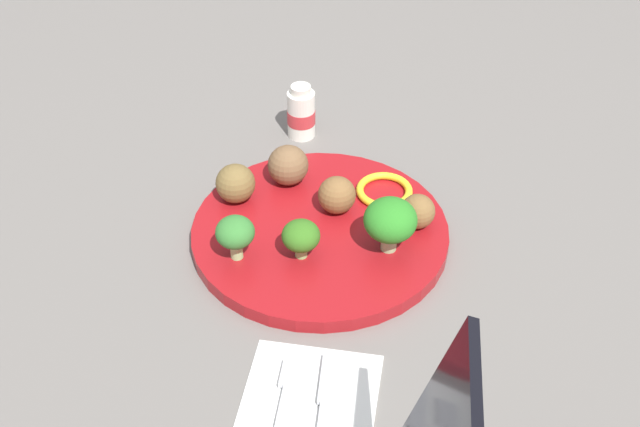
{
  "coord_description": "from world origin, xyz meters",
  "views": [
    {
      "loc": [
        -0.68,
        -0.12,
        0.61
      ],
      "look_at": [
        0.0,
        0.0,
        0.04
      ],
      "focal_mm": 47.21,
      "sensor_mm": 36.0,
      "label": 1
    }
  ],
  "objects_px": {
    "pepper_ring_mid_right": "(384,191)",
    "napkin": "(305,421)",
    "knife": "(326,413)",
    "yogurt_bottle": "(301,113)",
    "broccoli_floret_mid_right": "(235,233)",
    "broccoli_floret_center": "(390,221)",
    "plate": "(320,233)",
    "fork": "(286,407)",
    "meatball_mid_left": "(337,195)",
    "meatball_back_right": "(235,183)",
    "broccoli_floret_back_right": "(301,236)",
    "meatball_mid_right": "(418,211)",
    "meatball_center": "(288,165)"
  },
  "relations": [
    {
      "from": "broccoli_floret_back_right",
      "to": "fork",
      "type": "xyz_separation_m",
      "value": [
        -0.19,
        -0.02,
        -0.04
      ]
    },
    {
      "from": "broccoli_floret_mid_right",
      "to": "meatball_mid_left",
      "type": "height_order",
      "value": "broccoli_floret_mid_right"
    },
    {
      "from": "yogurt_bottle",
      "to": "plate",
      "type": "bearing_deg",
      "value": -163.62
    },
    {
      "from": "pepper_ring_mid_right",
      "to": "napkin",
      "type": "bearing_deg",
      "value": 173.77
    },
    {
      "from": "napkin",
      "to": "yogurt_bottle",
      "type": "xyz_separation_m",
      "value": [
        0.44,
        0.09,
        0.03
      ]
    },
    {
      "from": "yogurt_bottle",
      "to": "meatball_mid_right",
      "type": "bearing_deg",
      "value": -137.22
    },
    {
      "from": "plate",
      "to": "knife",
      "type": "bearing_deg",
      "value": -169.06
    },
    {
      "from": "plate",
      "to": "yogurt_bottle",
      "type": "distance_m",
      "value": 0.21
    },
    {
      "from": "napkin",
      "to": "knife",
      "type": "distance_m",
      "value": 0.02
    },
    {
      "from": "napkin",
      "to": "fork",
      "type": "bearing_deg",
      "value": 67.02
    },
    {
      "from": "meatball_mid_left",
      "to": "meatball_mid_right",
      "type": "xyz_separation_m",
      "value": [
        -0.01,
        -0.09,
        -0.0
      ]
    },
    {
      "from": "broccoli_floret_mid_right",
      "to": "knife",
      "type": "height_order",
      "value": "broccoli_floret_mid_right"
    },
    {
      "from": "fork",
      "to": "knife",
      "type": "relative_size",
      "value": 0.83
    },
    {
      "from": "plate",
      "to": "yogurt_bottle",
      "type": "height_order",
      "value": "yogurt_bottle"
    },
    {
      "from": "broccoli_floret_mid_right",
      "to": "pepper_ring_mid_right",
      "type": "height_order",
      "value": "broccoli_floret_mid_right"
    },
    {
      "from": "fork",
      "to": "yogurt_bottle",
      "type": "height_order",
      "value": "yogurt_bottle"
    },
    {
      "from": "napkin",
      "to": "meatball_back_right",
      "type": "bearing_deg",
      "value": 25.14
    },
    {
      "from": "pepper_ring_mid_right",
      "to": "broccoli_floret_center",
      "type": "bearing_deg",
      "value": -170.95
    },
    {
      "from": "knife",
      "to": "yogurt_bottle",
      "type": "xyz_separation_m",
      "value": [
        0.43,
        0.1,
        0.02
      ]
    },
    {
      "from": "broccoli_floret_center",
      "to": "meatball_center",
      "type": "height_order",
      "value": "broccoli_floret_center"
    },
    {
      "from": "fork",
      "to": "yogurt_bottle",
      "type": "distance_m",
      "value": 0.44
    },
    {
      "from": "pepper_ring_mid_right",
      "to": "yogurt_bottle",
      "type": "xyz_separation_m",
      "value": [
        0.12,
        0.12,
        0.01
      ]
    },
    {
      "from": "napkin",
      "to": "knife",
      "type": "relative_size",
      "value": 1.17
    },
    {
      "from": "broccoli_floret_center",
      "to": "yogurt_bottle",
      "type": "distance_m",
      "value": 0.26
    },
    {
      "from": "broccoli_floret_mid_right",
      "to": "yogurt_bottle",
      "type": "distance_m",
      "value": 0.26
    },
    {
      "from": "broccoli_floret_center",
      "to": "napkin",
      "type": "bearing_deg",
      "value": 167.51
    },
    {
      "from": "fork",
      "to": "knife",
      "type": "bearing_deg",
      "value": -90.87
    },
    {
      "from": "napkin",
      "to": "knife",
      "type": "xyz_separation_m",
      "value": [
        0.01,
        -0.02,
        0.0
      ]
    },
    {
      "from": "pepper_ring_mid_right",
      "to": "knife",
      "type": "relative_size",
      "value": 0.44
    },
    {
      "from": "broccoli_floret_center",
      "to": "meatball_mid_left",
      "type": "relative_size",
      "value": 1.46
    },
    {
      "from": "napkin",
      "to": "yogurt_bottle",
      "type": "relative_size",
      "value": 2.37
    },
    {
      "from": "pepper_ring_mid_right",
      "to": "napkin",
      "type": "height_order",
      "value": "pepper_ring_mid_right"
    },
    {
      "from": "meatball_mid_left",
      "to": "pepper_ring_mid_right",
      "type": "height_order",
      "value": "meatball_mid_left"
    },
    {
      "from": "broccoli_floret_mid_right",
      "to": "meatball_mid_right",
      "type": "distance_m",
      "value": 0.2
    },
    {
      "from": "broccoli_floret_center",
      "to": "fork",
      "type": "distance_m",
      "value": 0.23
    },
    {
      "from": "meatball_mid_left",
      "to": "napkin",
      "type": "distance_m",
      "value": 0.28
    },
    {
      "from": "meatball_mid_right",
      "to": "fork",
      "type": "distance_m",
      "value": 0.27
    },
    {
      "from": "meatball_back_right",
      "to": "broccoli_floret_back_right",
      "type": "bearing_deg",
      "value": -132.05
    },
    {
      "from": "meatball_back_right",
      "to": "meatball_mid_right",
      "type": "height_order",
      "value": "meatball_back_right"
    },
    {
      "from": "meatball_back_right",
      "to": "meatball_mid_right",
      "type": "xyz_separation_m",
      "value": [
        -0.01,
        -0.2,
        -0.0
      ]
    },
    {
      "from": "meatball_mid_left",
      "to": "meatball_center",
      "type": "bearing_deg",
      "value": 56.41
    },
    {
      "from": "meatball_center",
      "to": "yogurt_bottle",
      "type": "bearing_deg",
      "value": 3.57
    },
    {
      "from": "broccoli_floret_mid_right",
      "to": "broccoli_floret_center",
      "type": "distance_m",
      "value": 0.16
    },
    {
      "from": "plate",
      "to": "meatball_center",
      "type": "height_order",
      "value": "meatball_center"
    },
    {
      "from": "meatball_mid_right",
      "to": "knife",
      "type": "distance_m",
      "value": 0.27
    },
    {
      "from": "meatball_back_right",
      "to": "broccoli_floret_mid_right",
      "type": "bearing_deg",
      "value": -165.65
    },
    {
      "from": "yogurt_bottle",
      "to": "meatball_back_right",
      "type": "bearing_deg",
      "value": 164.83
    },
    {
      "from": "meatball_center",
      "to": "knife",
      "type": "height_order",
      "value": "meatball_center"
    },
    {
      "from": "broccoli_floret_mid_right",
      "to": "meatball_back_right",
      "type": "xyz_separation_m",
      "value": [
        0.09,
        0.02,
        -0.01
      ]
    },
    {
      "from": "broccoli_floret_back_right",
      "to": "knife",
      "type": "height_order",
      "value": "broccoli_floret_back_right"
    }
  ]
}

